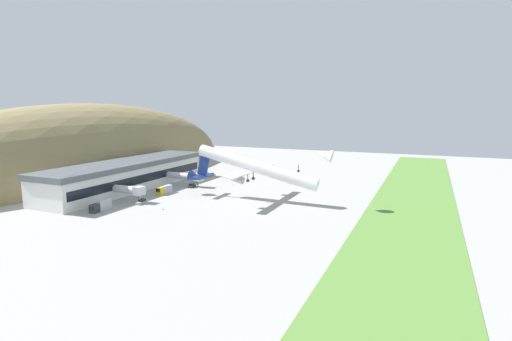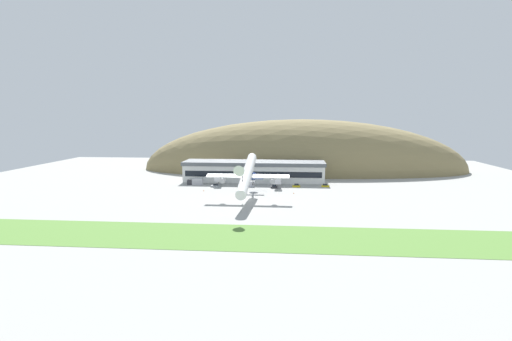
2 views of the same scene
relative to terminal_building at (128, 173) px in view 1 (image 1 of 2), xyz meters
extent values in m
plane|color=#9E9E99|center=(0.64, -49.82, -6.18)|extent=(327.91, 327.91, 0.00)
cube|color=#568438|center=(0.64, -102.38, -6.14)|extent=(295.12, 26.02, 0.08)
ellipsoid|color=olive|center=(27.17, 46.96, -6.18)|extent=(210.04, 74.34, 66.47)
cube|color=white|center=(0.00, 0.02, -0.73)|extent=(75.42, 17.27, 10.90)
cube|color=#565B60|center=(0.00, 0.02, 3.74)|extent=(76.62, 18.47, 1.96)
cube|color=black|center=(0.00, -8.67, -1.27)|extent=(72.40, 0.16, 3.05)
cylinder|color=silver|center=(-16.41, -13.81, -2.18)|extent=(2.60, 10.38, 2.60)
cube|color=silver|center=(-16.41, -19.00, -2.18)|extent=(3.38, 2.86, 2.86)
cylinder|color=slate|center=(-16.41, -18.50, -4.18)|extent=(0.36, 0.36, 4.00)
cylinder|color=silver|center=(13.71, -16.01, -2.18)|extent=(2.60, 14.79, 2.60)
cube|color=silver|center=(13.71, -23.40, -2.18)|extent=(3.38, 2.86, 2.86)
cylinder|color=slate|center=(13.71, -22.90, -4.18)|extent=(0.36, 0.36, 4.00)
cylinder|color=white|center=(2.14, -53.27, 5.39)|extent=(4.07, 43.22, 13.48)
cone|color=white|center=(2.14, -76.61, 10.64)|extent=(3.99, 5.25, 4.88)
cone|color=navy|center=(2.14, -29.52, 0.05)|extent=(3.99, 6.04, 5.06)
cube|color=navy|center=(2.14, -32.70, 4.46)|extent=(0.50, 5.20, 8.00)
cube|color=navy|center=(2.14, -32.50, 0.72)|extent=(10.59, 2.86, 0.98)
cube|color=white|center=(2.14, -51.15, 4.20)|extent=(34.83, 3.61, 1.23)
cylinder|color=#9E9EA3|center=(-8.31, -51.68, 2.77)|extent=(2.30, 4.02, 3.03)
cylinder|color=#9E9EA3|center=(12.58, -51.68, 2.77)|extent=(2.30, 4.02, 3.03)
cylinder|color=#2D2D2D|center=(-0.10, -51.15, 1.98)|extent=(0.28, 0.28, 2.20)
cylinder|color=#2D2D2D|center=(-0.10, -51.15, 0.88)|extent=(0.45, 1.10, 1.10)
cylinder|color=#2D2D2D|center=(4.38, -51.15, 1.98)|extent=(0.28, 0.28, 2.20)
cylinder|color=#2D2D2D|center=(4.38, -51.15, 0.88)|extent=(0.45, 1.10, 1.10)
cylinder|color=#2D2D2D|center=(2.14, -68.08, 5.90)|extent=(0.22, 0.22, 1.98)
cylinder|color=#2D2D2D|center=(2.14, -68.08, 4.91)|extent=(0.30, 0.83, 0.82)
cube|color=#999EA3|center=(-17.61, -20.89, -5.75)|extent=(4.43, 1.76, 0.86)
cube|color=black|center=(-17.39, -20.88, -4.97)|extent=(2.45, 1.45, 0.70)
cube|color=gold|center=(22.83, -17.36, -5.72)|extent=(3.86, 1.81, 0.91)
cube|color=black|center=(23.03, -17.36, -4.89)|extent=(2.13, 1.52, 0.75)
cube|color=#333338|center=(12.07, -21.15, -5.72)|extent=(3.87, 2.01, 0.92)
cube|color=black|center=(11.89, -21.16, -4.88)|extent=(2.17, 1.62, 0.75)
cube|color=gold|center=(37.46, -15.46, -5.76)|extent=(4.05, 1.95, 0.82)
cube|color=black|center=(37.27, -15.45, -5.02)|extent=(2.26, 1.59, 0.67)
cube|color=gold|center=(-3.90, -17.86, -4.80)|extent=(2.30, 2.29, 2.75)
cube|color=black|center=(-5.04, -17.81, -4.30)|extent=(0.15, 1.87, 1.21)
cube|color=#B7B7BC|center=(-0.44, -17.99, -4.76)|extent=(4.79, 2.38, 2.84)
cube|color=#333338|center=(-32.06, -15.12, -4.91)|extent=(2.68, 2.43, 2.54)
cube|color=black|center=(-33.34, -15.22, -4.45)|extent=(0.22, 1.91, 1.12)
cube|color=#B7B7BC|center=(-28.14, -14.82, -4.58)|extent=(5.50, 2.64, 3.20)
cube|color=orange|center=(-21.06, -31.94, -6.16)|extent=(0.52, 0.52, 0.03)
cone|color=orange|center=(-21.06, -31.94, -5.87)|extent=(0.40, 0.40, 0.55)
cube|color=orange|center=(21.55, -34.61, -6.16)|extent=(0.52, 0.52, 0.03)
cone|color=orange|center=(21.55, -34.61, -5.87)|extent=(0.40, 0.40, 0.55)
camera|label=1|loc=(-119.24, -106.40, 25.28)|focal=28.00mm
camera|label=2|loc=(20.32, -215.12, 29.17)|focal=28.00mm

